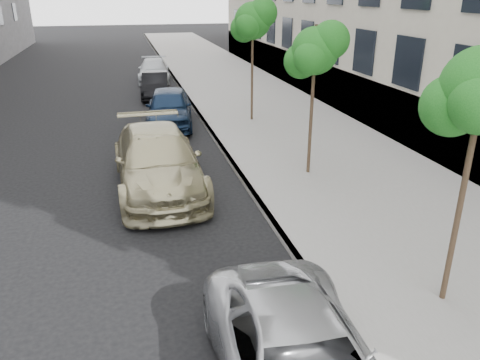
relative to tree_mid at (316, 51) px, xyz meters
name	(u,v)px	position (x,y,z in m)	size (l,w,h in m)	color
sidewalk	(228,81)	(1.07, 16.00, -3.66)	(6.40, 72.00, 0.14)	gray
curb	(178,84)	(-2.05, 16.00, -3.66)	(0.15, 72.00, 0.14)	#9E9B93
tree_mid	(316,51)	(0.00, 0.00, 0.00)	(1.67, 1.47, 4.41)	#38281C
tree_far	(253,21)	(0.00, 6.50, 0.43)	(1.78, 1.58, 4.90)	#38281C
suv	(158,161)	(-4.52, 0.19, -2.90)	(2.32, 5.71, 1.66)	tan
sedan_blue	(169,107)	(-3.49, 6.86, -2.95)	(1.83, 4.54, 1.55)	#11213A
sedan_black	(155,85)	(-3.63, 12.66, -3.09)	(1.34, 3.85, 1.27)	black
sedan_rear	(154,71)	(-3.33, 17.49, -3.06)	(1.87, 4.59, 1.33)	#ACB0B4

